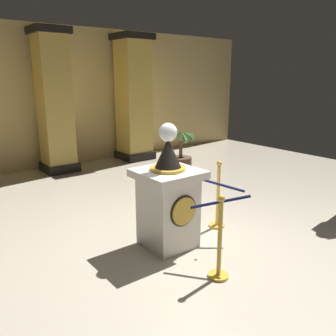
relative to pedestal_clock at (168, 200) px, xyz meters
The scene contains 9 objects.
ground_plane 0.74m from the pedestal_clock, 40.93° to the right, with size 12.98×12.98×0.00m, color #B2A893.
back_wall 5.40m from the pedestal_clock, 87.13° to the left, with size 12.98×0.16×3.45m, color tan.
pedestal_clock is the anchor object (origin of this frame).
stanchion_near 1.02m from the pedestal_clock, 91.16° to the right, with size 0.24×0.24×1.00m.
stanchion_far 1.01m from the pedestal_clock, ahead, with size 0.24×0.24×1.04m.
velvet_rope 0.68m from the pedestal_clock, 44.89° to the right, with size 1.03×1.03×0.22m.
column_right 5.39m from the pedestal_clock, 62.62° to the left, with size 0.90×0.90×3.31m.
column_centre_rear 4.82m from the pedestal_clock, 86.78° to the left, with size 0.81×0.81×3.31m.
potted_palm_right 3.66m from the pedestal_clock, 47.79° to the left, with size 0.70×0.64×1.09m.
Camera 1 is at (-2.92, -3.22, 2.25)m, focal length 37.24 mm.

